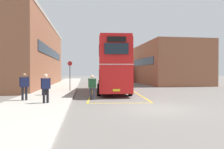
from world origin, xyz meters
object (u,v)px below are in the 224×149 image
at_px(pedestrian_waiting_near, 24,85).
at_px(pedestrian_waiting_far, 46,86).
at_px(single_deck_bus, 118,73).
at_px(litter_bin, 45,89).
at_px(pedestrian_boarding, 92,85).
at_px(double_decker_bus, 113,66).
at_px(bus_stop_sign, 70,73).

relative_size(pedestrian_waiting_near, pedestrian_waiting_far, 1.02).
bearing_deg(pedestrian_waiting_near, single_deck_bus, 68.08).
xyz_separation_m(single_deck_bus, litter_bin, (-9.73, -23.07, -1.06)).
height_order(pedestrian_boarding, litter_bin, pedestrian_boarding).
relative_size(pedestrian_boarding, pedestrian_waiting_far, 1.03).
bearing_deg(pedestrian_boarding, pedestrian_waiting_near, -170.96).
bearing_deg(double_decker_bus, bus_stop_sign, 171.91).
bearing_deg(pedestrian_boarding, double_decker_bus, 67.17).
xyz_separation_m(pedestrian_waiting_far, bus_stop_sign, (0.86, 7.77, 0.72)).
relative_size(pedestrian_waiting_far, litter_bin, 1.92).
height_order(pedestrian_boarding, pedestrian_waiting_near, pedestrian_waiting_near).
distance_m(pedestrian_boarding, pedestrian_waiting_near, 4.37).
relative_size(double_decker_bus, pedestrian_waiting_far, 6.06).
bearing_deg(single_deck_bus, pedestrian_waiting_far, -108.04).
distance_m(double_decker_bus, pedestrian_waiting_near, 8.83).
distance_m(pedestrian_boarding, litter_bin, 4.24).
bearing_deg(bus_stop_sign, single_deck_bus, 67.66).
bearing_deg(pedestrian_waiting_near, double_decker_bus, 42.00).
bearing_deg(single_deck_bus, double_decker_bus, -101.17).
xyz_separation_m(double_decker_bus, single_deck_bus, (3.98, 20.15, -0.87)).
relative_size(pedestrian_waiting_near, bus_stop_sign, 0.61).
relative_size(double_decker_bus, pedestrian_boarding, 5.88).
distance_m(double_decker_bus, single_deck_bus, 20.56).
xyz_separation_m(double_decker_bus, pedestrian_waiting_far, (-4.93, -7.19, -1.40)).
bearing_deg(bus_stop_sign, pedestrian_waiting_far, -96.31).
xyz_separation_m(single_deck_bus, bus_stop_sign, (-8.05, -19.57, 0.19)).
relative_size(single_deck_bus, bus_stop_sign, 2.98).
xyz_separation_m(litter_bin, bus_stop_sign, (1.68, 3.50, 1.25)).
height_order(single_deck_bus, pedestrian_waiting_near, single_deck_bus).
height_order(double_decker_bus, bus_stop_sign, double_decker_bus).
bearing_deg(pedestrian_waiting_far, bus_stop_sign, 83.69).
xyz_separation_m(pedestrian_waiting_near, pedestrian_waiting_far, (1.55, -1.36, -0.03)).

